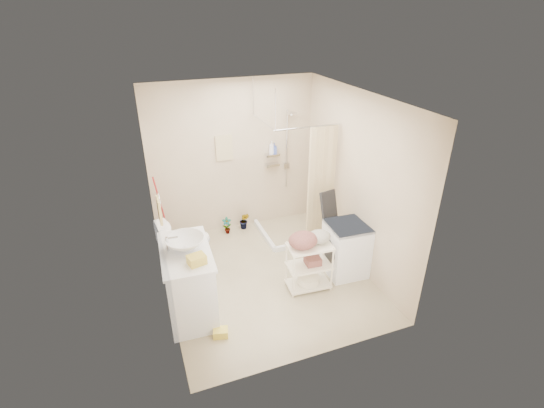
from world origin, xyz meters
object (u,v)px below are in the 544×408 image
at_px(toilet, 185,242).
at_px(washing_machine, 346,249).
at_px(vanity, 189,282).
at_px(laundry_rack, 309,262).

bearing_deg(toilet, washing_machine, -120.76).
distance_m(vanity, toilet, 1.08).
bearing_deg(washing_machine, toilet, 157.99).
relative_size(vanity, laundry_rack, 1.29).
bearing_deg(washing_machine, laundry_rack, -165.02).
relative_size(washing_machine, laundry_rack, 0.97).
bearing_deg(vanity, laundry_rack, -0.42).
bearing_deg(laundry_rack, vanity, -178.96).
height_order(vanity, toilet, vanity).
bearing_deg(vanity, toilet, 86.20).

